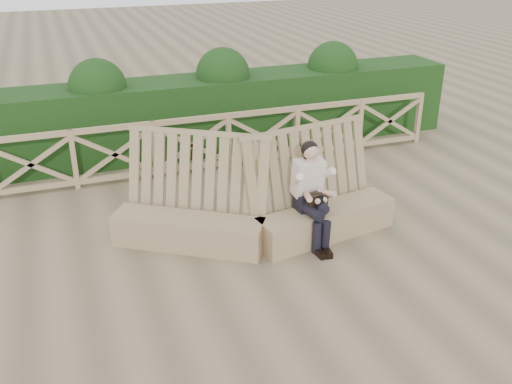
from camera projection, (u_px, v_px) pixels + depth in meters
name	position (u px, v px, depth m)	size (l,w,h in m)	color
ground	(256.00, 263.00, 7.96)	(60.00, 60.00, 0.00)	brown
bench	(257.00, 214.00, 8.44)	(4.20, 1.86, 1.61)	#8A724F
woman	(312.00, 190.00, 8.24)	(0.46, 0.94, 1.53)	black
guardrail	(192.00, 145.00, 10.71)	(10.10, 0.09, 1.10)	#927155
hedge	(177.00, 117.00, 11.65)	(12.00, 1.20, 1.50)	black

